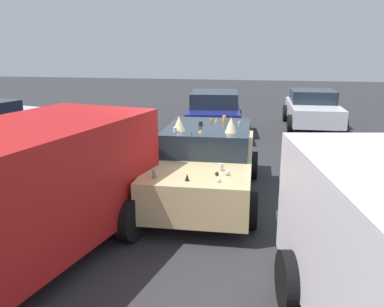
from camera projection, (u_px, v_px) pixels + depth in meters
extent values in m
plane|color=#2D2D30|center=(206.00, 196.00, 8.46)|extent=(60.00, 60.00, 0.00)
cube|color=#D8BC7F|center=(206.00, 168.00, 8.31)|extent=(4.47, 1.95, 0.70)
cube|color=#1E2833|center=(208.00, 137.00, 8.38)|extent=(2.14, 1.73, 0.47)
cylinder|color=black|center=(251.00, 210.00, 6.94)|extent=(0.64, 0.24, 0.63)
cylinder|color=black|center=(145.00, 204.00, 7.21)|extent=(0.64, 0.24, 0.63)
cylinder|color=black|center=(253.00, 165.00, 9.55)|extent=(0.64, 0.24, 0.63)
cylinder|color=black|center=(175.00, 162.00, 9.83)|extent=(0.64, 0.24, 0.63)
ellipsoid|color=black|center=(159.00, 168.00, 8.13)|extent=(0.11, 0.02, 0.09)
ellipsoid|color=black|center=(252.00, 167.00, 8.49)|extent=(0.17, 0.03, 0.10)
ellipsoid|color=black|center=(252.00, 153.00, 9.85)|extent=(0.16, 0.03, 0.13)
ellipsoid|color=black|center=(250.00, 207.00, 6.75)|extent=(0.14, 0.02, 0.13)
ellipsoid|color=black|center=(252.00, 158.00, 9.34)|extent=(0.12, 0.02, 0.14)
ellipsoid|color=black|center=(178.00, 144.00, 10.11)|extent=(0.17, 0.03, 0.15)
sphere|color=silver|center=(219.00, 180.00, 6.34)|extent=(0.07, 0.07, 0.07)
sphere|color=black|center=(217.00, 174.00, 6.66)|extent=(0.06, 0.06, 0.06)
sphere|color=silver|center=(227.00, 173.00, 6.68)|extent=(0.09, 0.09, 0.09)
cylinder|color=gray|center=(155.00, 173.00, 6.57)|extent=(0.14, 0.14, 0.13)
cylinder|color=silver|center=(221.00, 167.00, 6.90)|extent=(0.12, 0.12, 0.13)
cone|color=black|center=(187.00, 177.00, 6.40)|extent=(0.08, 0.08, 0.12)
cylinder|color=silver|center=(175.00, 130.00, 7.69)|extent=(0.09, 0.09, 0.10)
cone|color=tan|center=(230.00, 128.00, 7.98)|extent=(0.07, 0.07, 0.05)
cylinder|color=orange|center=(224.00, 118.00, 8.88)|extent=(0.11, 0.11, 0.11)
cone|color=#51381E|center=(191.00, 133.00, 7.51)|extent=(0.06, 0.06, 0.06)
cone|color=#A87A38|center=(200.00, 131.00, 7.69)|extent=(0.09, 0.09, 0.07)
cylinder|color=tan|center=(239.00, 123.00, 8.51)|extent=(0.06, 0.06, 0.06)
cylinder|color=black|center=(201.00, 124.00, 8.35)|extent=(0.08, 0.08, 0.09)
cylinder|color=#A87A38|center=(211.00, 120.00, 8.78)|extent=(0.07, 0.07, 0.07)
cone|color=#A87A38|center=(216.00, 120.00, 8.76)|extent=(0.09, 0.09, 0.10)
cone|color=beige|center=(231.00, 125.00, 7.66)|extent=(0.23, 0.23, 0.29)
cone|color=beige|center=(179.00, 123.00, 7.81)|extent=(0.23, 0.23, 0.29)
cube|color=#1E2833|center=(383.00, 187.00, 4.72)|extent=(0.44, 1.82, 0.58)
cylinder|color=black|center=(291.00, 281.00, 4.76)|extent=(0.75, 0.36, 0.72)
cylinder|color=black|center=(131.00, 219.00, 6.48)|extent=(0.75, 0.38, 0.72)
cylinder|color=black|center=(29.00, 201.00, 7.23)|extent=(0.75, 0.38, 0.72)
cube|color=navy|center=(214.00, 116.00, 14.43)|extent=(4.38, 2.14, 0.72)
cube|color=#1E2833|center=(215.00, 99.00, 14.09)|extent=(2.13, 1.77, 0.51)
cylinder|color=black|center=(193.00, 118.00, 15.84)|extent=(0.65, 0.28, 0.64)
cylinder|color=black|center=(238.00, 118.00, 15.70)|extent=(0.65, 0.28, 0.64)
cylinder|color=black|center=(186.00, 131.00, 13.32)|extent=(0.65, 0.28, 0.64)
cylinder|color=black|center=(240.00, 132.00, 13.18)|extent=(0.65, 0.28, 0.64)
cylinder|color=black|center=(3.00, 125.00, 14.40)|extent=(0.67, 0.37, 0.64)
cylinder|color=black|center=(41.00, 129.00, 13.69)|extent=(0.67, 0.37, 0.64)
cube|color=white|center=(313.00, 112.00, 15.46)|extent=(4.03, 1.88, 0.63)
cube|color=#1E2833|center=(313.00, 96.00, 15.61)|extent=(1.77, 1.66, 0.47)
cylinder|color=black|center=(343.00, 125.00, 14.22)|extent=(0.67, 0.24, 0.67)
cylinder|color=black|center=(291.00, 124.00, 14.48)|extent=(0.67, 0.24, 0.67)
cylinder|color=black|center=(331.00, 114.00, 16.57)|extent=(0.67, 0.24, 0.67)
cylinder|color=black|center=(286.00, 113.00, 16.83)|extent=(0.67, 0.24, 0.67)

